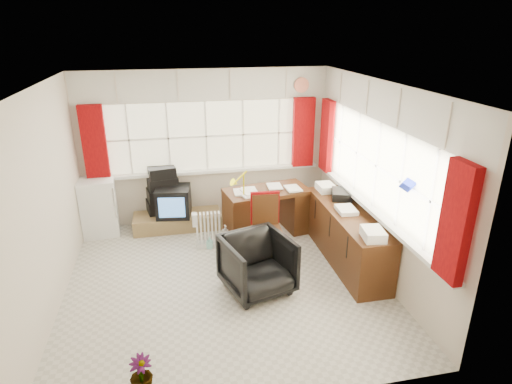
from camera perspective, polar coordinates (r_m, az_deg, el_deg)
ground at (r=5.71m, az=-4.08°, el=-11.75°), size 4.00×4.00×0.00m
room_walls at (r=5.05m, az=-4.53°, el=2.64°), size 4.00×4.00×4.00m
window_back at (r=7.06m, az=-6.44°, el=3.34°), size 3.70×0.12×3.60m
window_right at (r=5.80m, az=15.05°, el=-1.39°), size 0.12×3.70×3.60m
curtains at (r=6.10m, az=3.03°, el=5.55°), size 3.83×3.83×1.15m
overhead_cabinets at (r=6.00m, az=3.56°, el=13.04°), size 3.98×3.98×0.48m
desk at (r=6.72m, az=1.43°, el=-2.32°), size 1.38×0.84×0.78m
desk_lamp at (r=6.25m, az=-1.66°, el=1.79°), size 0.16×0.15×0.39m
task_chair at (r=5.96m, az=1.33°, el=-4.43°), size 0.43×0.46×0.98m
office_chair at (r=5.35m, az=0.20°, el=-9.65°), size 0.97×0.98×0.72m
radiator at (r=6.44m, az=-6.35°, el=-5.45°), size 0.37×0.16×0.55m
credenza at (r=6.11m, az=11.92°, el=-5.67°), size 0.50×2.00×0.85m
file_tray at (r=6.36m, az=11.37°, el=-0.32°), size 0.38×0.43×0.12m
tv_bench at (r=7.13m, az=-10.40°, el=-3.80°), size 1.40×0.50×0.25m
crt_tv at (r=6.94m, az=-10.94°, el=-1.26°), size 0.59×0.56×0.48m
hifi_stack at (r=7.11m, az=-12.25°, el=0.11°), size 0.61×0.45×0.76m
mini_fridge at (r=7.17m, az=-20.19°, el=-1.79°), size 0.58×0.58×0.91m
spray_bottle_a at (r=6.56m, az=-4.11°, el=-5.59°), size 0.13×0.13×0.29m
spray_bottle_b at (r=6.45m, az=-6.18°, el=-6.71°), size 0.11×0.11×0.19m
flower_vase at (r=4.31m, az=-15.07°, el=-22.42°), size 0.25×0.25×0.37m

